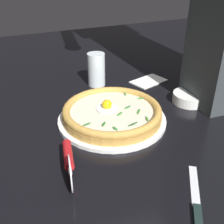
# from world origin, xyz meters

# --- Properties ---
(ground_plane) EXTENTS (2.40, 2.40, 0.03)m
(ground_plane) POSITION_xyz_m (0.00, 0.00, -0.01)
(ground_plane) COLOR black
(ground_plane) RESTS_ON ground
(pizza_plate) EXTENTS (0.34, 0.34, 0.01)m
(pizza_plate) POSITION_xyz_m (-0.02, 0.01, 0.01)
(pizza_plate) COLOR white
(pizza_plate) RESTS_ON ground
(pizza) EXTENTS (0.31, 0.31, 0.06)m
(pizza) POSITION_xyz_m (-0.01, 0.01, 0.03)
(pizza) COLOR #BE8C3F
(pizza) RESTS_ON pizza_plate
(side_bowl) EXTENTS (0.12, 0.12, 0.03)m
(side_bowl) POSITION_xyz_m (-0.01, -0.29, 0.02)
(side_bowl) COLOR white
(side_bowl) RESTS_ON ground
(pizza_cutter) EXTENTS (0.16, 0.04, 0.08)m
(pizza_cutter) POSITION_xyz_m (-0.20, 0.20, 0.04)
(pizza_cutter) COLOR silver
(pizza_cutter) RESTS_ON ground
(table_knife) EXTENTS (0.19, 0.14, 0.01)m
(table_knife) POSITION_xyz_m (-0.41, -0.01, 0.00)
(table_knife) COLOR silver
(table_knife) RESTS_ON ground
(drinking_glass) EXTENTS (0.07, 0.07, 0.13)m
(drinking_glass) POSITION_xyz_m (0.26, -0.05, 0.06)
(drinking_glass) COLOR silver
(drinking_glass) RESTS_ON ground
(folded_napkin) EXTENTS (0.13, 0.16, 0.01)m
(folded_napkin) POSITION_xyz_m (0.21, -0.25, 0.00)
(folded_napkin) COLOR white
(folded_napkin) RESTS_ON ground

